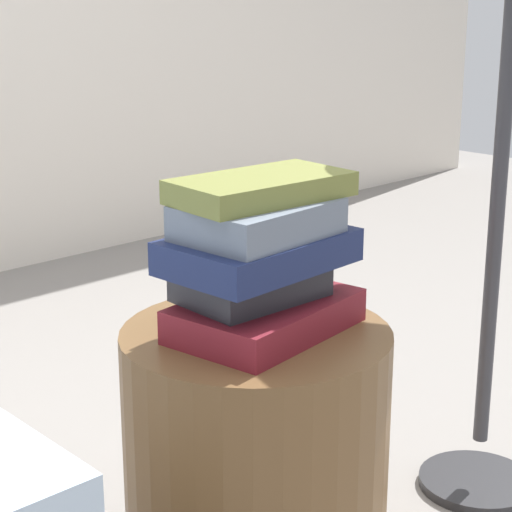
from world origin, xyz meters
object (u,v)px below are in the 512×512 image
(book_charcoal, at_px, (252,281))
(book_slate, at_px, (258,219))
(book_navy, at_px, (259,251))
(book_maroon, at_px, (266,316))
(book_olive, at_px, (261,188))
(side_table, at_px, (256,459))

(book_charcoal, distance_m, book_slate, 0.11)
(book_navy, xyz_separation_m, book_slate, (-0.01, -0.00, 0.05))
(book_maroon, distance_m, book_slate, 0.16)
(book_charcoal, height_order, book_slate, book_slate)
(book_charcoal, height_order, book_navy, book_navy)
(book_maroon, height_order, book_navy, book_navy)
(book_charcoal, distance_m, book_navy, 0.06)
(book_maroon, distance_m, book_olive, 0.21)
(book_maroon, bearing_deg, book_slate, 168.07)
(book_maroon, bearing_deg, book_charcoal, 101.16)
(side_table, xyz_separation_m, book_slate, (-0.01, -0.01, 0.42))
(side_table, height_order, book_maroon, book_maroon)
(side_table, bearing_deg, book_navy, -82.00)
(book_navy, height_order, book_slate, book_slate)
(book_maroon, xyz_separation_m, book_olive, (0.00, 0.01, 0.21))
(book_charcoal, bearing_deg, book_navy, -93.81)
(book_charcoal, xyz_separation_m, book_navy, (-0.00, -0.02, 0.05))
(book_maroon, height_order, book_olive, book_olive)
(side_table, bearing_deg, book_slate, -119.04)
(book_maroon, bearing_deg, book_olive, 78.14)
(book_slate, bearing_deg, book_navy, 25.85)
(book_maroon, relative_size, book_slate, 1.26)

